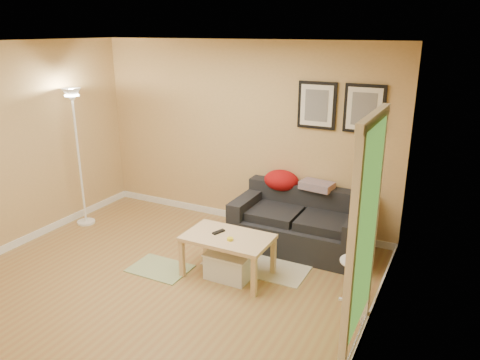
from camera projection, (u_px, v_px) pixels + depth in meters
The scene contains 23 objects.
floor at pixel (163, 282), 5.20m from camera, with size 4.50×4.50×0.00m, color olive.
ceiling at pixel (149, 43), 4.39m from camera, with size 4.50×4.50×0.00m, color white.
wall_back at pixel (242, 135), 6.49m from camera, with size 4.50×4.50×0.00m, color tan.
wall_left at pixel (11, 148), 5.76m from camera, with size 4.00×4.00×0.00m, color tan.
wall_right at pixel (376, 209), 3.83m from camera, with size 4.00×4.00×0.00m, color tan.
baseboard_back at pixel (242, 217), 6.87m from camera, with size 4.50×0.02×0.10m, color white.
baseboard_left at pixel (26, 239), 6.15m from camera, with size 0.02×4.00×0.10m, color white.
baseboard_right at pixel (362, 335), 4.23m from camera, with size 0.02×4.00×0.10m, color white.
sofa at pixel (300, 221), 5.92m from camera, with size 1.70×0.90×0.75m, color black, non-canonical shape.
red_throw at pixel (281, 180), 6.23m from camera, with size 0.48×0.36×0.28m, color #A40F11, non-canonical shape.
plaid_throw at pixel (317, 186), 6.00m from camera, with size 0.42×0.26×0.10m, color tan, non-canonical shape.
framed_print_left at pixel (317, 105), 5.85m from camera, with size 0.50×0.04×0.60m, color black, non-canonical shape.
framed_print_right at pixel (364, 109), 5.59m from camera, with size 0.50×0.04×0.60m, color black, non-canonical shape.
area_rug at pixel (261, 260), 5.68m from camera, with size 1.25×0.85×0.01m, color beige.
green_runner at pixel (160, 268), 5.48m from camera, with size 0.70×0.50×0.01m, color #668C4C.
coffee_table at pixel (228, 256), 5.28m from camera, with size 0.99×0.60×0.49m, color #E6BE8C, non-canonical shape.
remote_control at pixel (219, 232), 5.29m from camera, with size 0.05×0.16×0.02m, color black.
tape_roll at pixel (230, 239), 5.09m from camera, with size 0.07×0.07×0.03m, color yellow.
storage_bin at pixel (229, 265), 5.26m from camera, with size 0.51×0.38×0.32m, color white, non-canonical shape.
side_table at pixel (354, 282), 4.73m from camera, with size 0.33×0.33×0.50m, color white, non-canonical shape.
book_stack at pixel (358, 257), 4.64m from camera, with size 0.17×0.23×0.07m, color #303D91, non-canonical shape.
floor_lamp at pixel (79, 162), 6.49m from camera, with size 0.26×0.26×1.98m, color white, non-canonical shape.
doorway at pixel (363, 245), 3.81m from camera, with size 0.12×1.01×2.13m, color white, non-canonical shape.
Camera 1 is at (2.85, -3.69, 2.73)m, focal length 34.39 mm.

